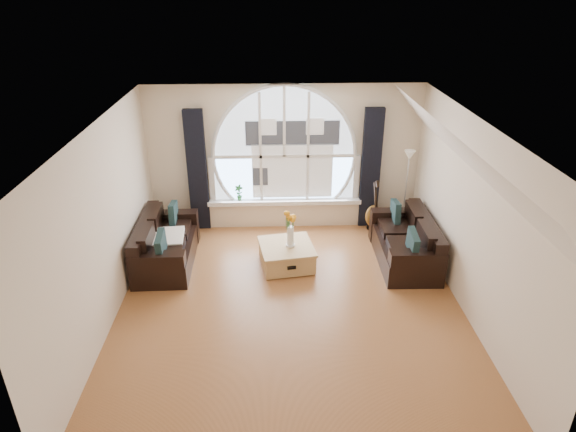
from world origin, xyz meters
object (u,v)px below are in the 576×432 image
Objects in this scene: sofa_right at (405,240)px; floor_lamp at (405,192)px; potted_plant at (239,193)px; coffee_chest at (287,254)px; vase_flowers at (290,225)px; guitar at (374,205)px; sofa_left at (166,241)px.

floor_lamp is (0.24, 1.07, 0.40)m from sofa_right.
sofa_right is at bearing -26.17° from potted_plant.
sofa_right is at bearing -102.47° from floor_lamp.
vase_flowers is at bearing -19.23° from coffee_chest.
coffee_chest is 2.58m from floor_lamp.
guitar is 3.43× the size of potted_plant.
floor_lamp is (4.23, 0.98, 0.40)m from sofa_left.
guitar is at bearing 37.01° from vase_flowers.
sofa_right reaches higher than coffee_chest.
potted_plant is (-0.91, 1.49, -0.07)m from vase_flowers.
sofa_left is 3.99m from sofa_right.
vase_flowers is (-1.93, -0.10, 0.37)m from sofa_right.
coffee_chest is 2.78× the size of potted_plant.
guitar is at bearing 106.44° from sofa_right.
potted_plant reaches higher than coffee_chest.
coffee_chest is at bearing -152.47° from floor_lamp.
sofa_left is 3.83m from guitar.
sofa_left is 2.46× the size of vase_flowers.
potted_plant is (-2.53, 0.27, 0.17)m from guitar.
vase_flowers is at bearing -6.31° from sofa_left.
vase_flowers reaches higher than coffee_chest.
coffee_chest is 0.81× the size of guitar.
floor_lamp is at bearing -5.98° from potted_plant.
sofa_left is 2.11m from vase_flowers.
guitar is (3.68, 1.03, 0.13)m from sofa_left.
potted_plant is at bearing 174.02° from floor_lamp.
vase_flowers is (0.06, -0.01, 0.56)m from coffee_chest.
potted_plant is (-3.07, 0.32, -0.10)m from floor_lamp.
guitar is (1.68, 1.21, 0.32)m from coffee_chest.
vase_flowers is 2.04m from guitar.
sofa_left is 4.36m from floor_lamp.
sofa_right is at bearing -2.29° from sofa_left.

